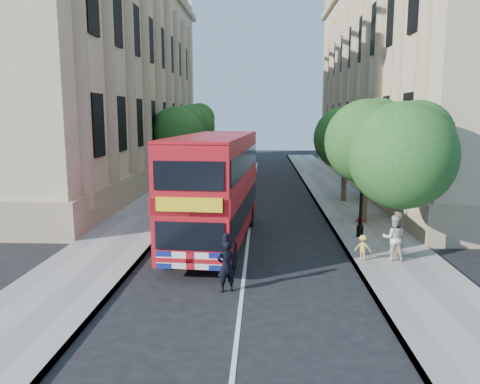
# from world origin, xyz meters

# --- Properties ---
(ground) EXTENTS (120.00, 120.00, 0.00)m
(ground) POSITION_xyz_m (0.00, 0.00, 0.00)
(ground) COLOR black
(ground) RESTS_ON ground
(pavement_right) EXTENTS (3.50, 80.00, 0.12)m
(pavement_right) POSITION_xyz_m (5.75, 10.00, 0.06)
(pavement_right) COLOR gray
(pavement_right) RESTS_ON ground
(pavement_left) EXTENTS (3.50, 80.00, 0.12)m
(pavement_left) POSITION_xyz_m (-5.75, 10.00, 0.06)
(pavement_left) COLOR gray
(pavement_left) RESTS_ON ground
(building_right) EXTENTS (12.00, 38.00, 18.00)m
(building_right) POSITION_xyz_m (13.80, 24.00, 9.00)
(building_right) COLOR tan
(building_right) RESTS_ON ground
(building_left) EXTENTS (12.00, 38.00, 18.00)m
(building_left) POSITION_xyz_m (-13.80, 24.00, 9.00)
(building_left) COLOR tan
(building_left) RESTS_ON ground
(tree_right_near) EXTENTS (4.00, 4.00, 6.08)m
(tree_right_near) POSITION_xyz_m (5.84, 3.03, 4.25)
(tree_right_near) COLOR #473828
(tree_right_near) RESTS_ON ground
(tree_right_mid) EXTENTS (4.20, 4.20, 6.37)m
(tree_right_mid) POSITION_xyz_m (5.84, 9.03, 4.45)
(tree_right_mid) COLOR #473828
(tree_right_mid) RESTS_ON ground
(tree_right_far) EXTENTS (4.00, 4.00, 6.15)m
(tree_right_far) POSITION_xyz_m (5.84, 15.03, 4.31)
(tree_right_far) COLOR #473828
(tree_right_far) RESTS_ON ground
(tree_left_far) EXTENTS (4.00, 4.00, 6.30)m
(tree_left_far) POSITION_xyz_m (-5.96, 22.03, 4.44)
(tree_left_far) COLOR #473828
(tree_left_far) RESTS_ON ground
(tree_left_back) EXTENTS (4.20, 4.20, 6.65)m
(tree_left_back) POSITION_xyz_m (-5.96, 30.03, 4.71)
(tree_left_back) COLOR #473828
(tree_left_back) RESTS_ON ground
(lamp_post) EXTENTS (0.32, 0.32, 5.16)m
(lamp_post) POSITION_xyz_m (5.00, 6.00, 2.51)
(lamp_post) COLOR black
(lamp_post) RESTS_ON pavement_right
(double_decker_bus) EXTENTS (3.32, 10.10, 4.59)m
(double_decker_bus) POSITION_xyz_m (-1.39, 5.06, 2.54)
(double_decker_bus) COLOR #A30B13
(double_decker_bus) RESTS_ON ground
(box_van) EXTENTS (2.05, 4.69, 2.64)m
(box_van) POSITION_xyz_m (-2.17, 13.73, 1.29)
(box_van) COLOR black
(box_van) RESTS_ON ground
(police_constable) EXTENTS (0.70, 0.58, 1.64)m
(police_constable) POSITION_xyz_m (-0.50, -0.52, 0.82)
(police_constable) COLOR black
(police_constable) RESTS_ON ground
(woman_pedestrian) EXTENTS (0.88, 0.71, 1.72)m
(woman_pedestrian) POSITION_xyz_m (5.54, 2.65, 0.98)
(woman_pedestrian) COLOR beige
(woman_pedestrian) RESTS_ON pavement_right
(child_a) EXTENTS (0.69, 0.43, 1.10)m
(child_a) POSITION_xyz_m (5.04, 6.12, 0.67)
(child_a) COLOR #C45522
(child_a) RESTS_ON pavement_right
(child_b) EXTENTS (0.68, 0.48, 0.97)m
(child_b) POSITION_xyz_m (4.40, 2.56, 0.60)
(child_b) COLOR gold
(child_b) RESTS_ON pavement_right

